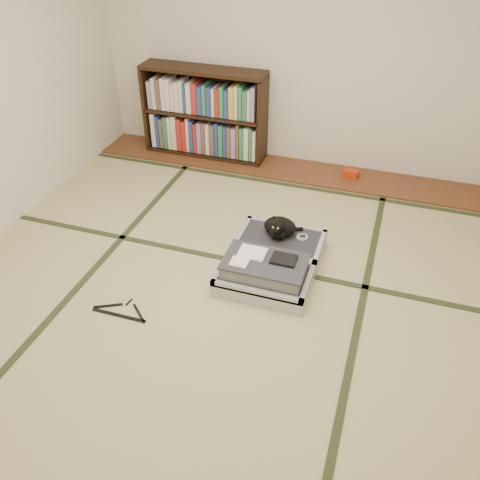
% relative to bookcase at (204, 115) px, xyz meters
% --- Properties ---
extents(floor, '(4.50, 4.50, 0.00)m').
position_rel_bookcase_xyz_m(floor, '(0.91, -2.07, -0.45)').
color(floor, '#C8BA85').
rests_on(floor, ground).
extents(wood_strip, '(4.00, 0.50, 0.02)m').
position_rel_bookcase_xyz_m(wood_strip, '(0.91, -0.07, -0.44)').
color(wood_strip, brown).
rests_on(wood_strip, ground).
extents(red_item, '(0.17, 0.12, 0.07)m').
position_rel_bookcase_xyz_m(red_item, '(1.56, -0.04, -0.40)').
color(red_item, '#B9310E').
rests_on(red_item, wood_strip).
extents(room_shell, '(4.50, 4.50, 4.50)m').
position_rel_bookcase_xyz_m(room_shell, '(0.91, -2.07, 1.01)').
color(room_shell, white).
rests_on(room_shell, ground).
extents(tatami_borders, '(4.00, 4.50, 0.01)m').
position_rel_bookcase_xyz_m(tatami_borders, '(0.91, -1.58, -0.45)').
color(tatami_borders, '#2D381E').
rests_on(tatami_borders, ground).
extents(bookcase, '(1.28, 0.29, 0.92)m').
position_rel_bookcase_xyz_m(bookcase, '(0.00, 0.00, 0.00)').
color(bookcase, black).
rests_on(bookcase, wood_strip).
extents(suitcase, '(0.67, 0.89, 0.26)m').
position_rel_bookcase_xyz_m(suitcase, '(1.20, -1.71, -0.36)').
color(suitcase, '#BCBBC1').
rests_on(suitcase, floor).
extents(cat, '(0.30, 0.30, 0.24)m').
position_rel_bookcase_xyz_m(cat, '(1.18, -1.42, -0.23)').
color(cat, black).
rests_on(cat, suitcase).
extents(cable_coil, '(0.09, 0.09, 0.02)m').
position_rel_bookcase_xyz_m(cable_coil, '(1.36, -1.38, -0.31)').
color(cable_coil, white).
rests_on(cable_coil, suitcase).
extents(hanger, '(0.42, 0.19, 0.01)m').
position_rel_bookcase_xyz_m(hanger, '(0.34, -2.47, -0.44)').
color(hanger, black).
rests_on(hanger, floor).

